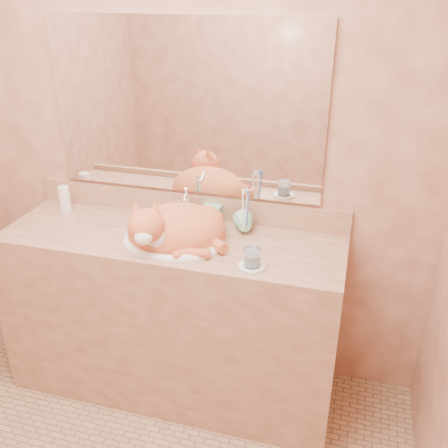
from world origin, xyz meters
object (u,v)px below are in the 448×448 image
(toothbrush_cup, at_px, (245,227))
(water_glass, at_px, (252,257))
(cat, at_px, (173,227))
(sink_basin, at_px, (173,228))
(vanity_counter, at_px, (173,315))
(soap_dispenser, at_px, (204,211))

(toothbrush_cup, relative_size, water_glass, 1.22)
(cat, xyz_separation_m, toothbrush_cup, (0.29, 0.15, -0.03))
(water_glass, bearing_deg, sink_basin, 162.92)
(sink_basin, relative_size, cat, 1.02)
(vanity_counter, bearing_deg, soap_dispenser, 45.01)
(soap_dispenser, distance_m, water_glass, 0.40)
(vanity_counter, height_order, sink_basin, sink_basin)
(vanity_counter, bearing_deg, cat, -35.53)
(sink_basin, distance_m, water_glass, 0.41)
(vanity_counter, height_order, soap_dispenser, soap_dispenser)
(soap_dispenser, height_order, toothbrush_cup, soap_dispenser)
(sink_basin, height_order, soap_dispenser, soap_dispenser)
(cat, height_order, soap_dispenser, soap_dispenser)
(soap_dispenser, relative_size, toothbrush_cup, 2.07)
(vanity_counter, xyz_separation_m, cat, (0.03, -0.02, 0.50))
(sink_basin, height_order, water_glass, sink_basin)
(toothbrush_cup, bearing_deg, soap_dispenser, 178.93)
(sink_basin, bearing_deg, vanity_counter, 144.94)
(soap_dispenser, bearing_deg, sink_basin, -118.36)
(vanity_counter, relative_size, sink_basin, 3.49)
(sink_basin, relative_size, water_glass, 5.72)
(vanity_counter, distance_m, cat, 0.50)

